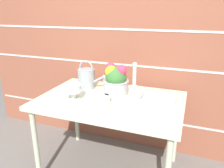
% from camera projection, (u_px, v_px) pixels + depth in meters
% --- Properties ---
extents(brick_wall, '(3.60, 0.08, 2.20)m').
position_uv_depth(brick_wall, '(129.00, 47.00, 2.24)').
color(brick_wall, brown).
rests_on(brick_wall, ground_plane).
extents(patio_table, '(1.22, 0.82, 0.74)m').
position_uv_depth(patio_table, '(110.00, 106.00, 1.89)').
color(patio_table, beige).
rests_on(patio_table, ground_plane).
extents(watering_can, '(0.31, 0.16, 0.27)m').
position_uv_depth(watering_can, '(87.00, 78.00, 2.10)').
color(watering_can, '#93999E').
rests_on(watering_can, patio_table).
extents(crystal_pedestal_bowl, '(0.15, 0.15, 0.14)m').
position_uv_depth(crystal_pedestal_bowl, '(73.00, 89.00, 1.83)').
color(crystal_pedestal_bowl, silver).
rests_on(crystal_pedestal_bowl, patio_table).
extents(flower_planter, '(0.24, 0.24, 0.28)m').
position_uv_depth(flower_planter, '(116.00, 80.00, 1.96)').
color(flower_planter, '#ADADB2').
rests_on(flower_planter, patio_table).
extents(glass_decanter, '(0.08, 0.08, 0.37)m').
position_uv_depth(glass_decanter, '(134.00, 94.00, 1.65)').
color(glass_decanter, silver).
rests_on(glass_decanter, patio_table).
extents(figurine_vase, '(0.06, 0.06, 0.18)m').
position_uv_depth(figurine_vase, '(108.00, 99.00, 1.68)').
color(figurine_vase, white).
rests_on(figurine_vase, patio_table).
extents(wire_tray, '(0.29, 0.19, 0.04)m').
position_uv_depth(wire_tray, '(158.00, 100.00, 1.81)').
color(wire_tray, '#B7B7BC').
rests_on(wire_tray, patio_table).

